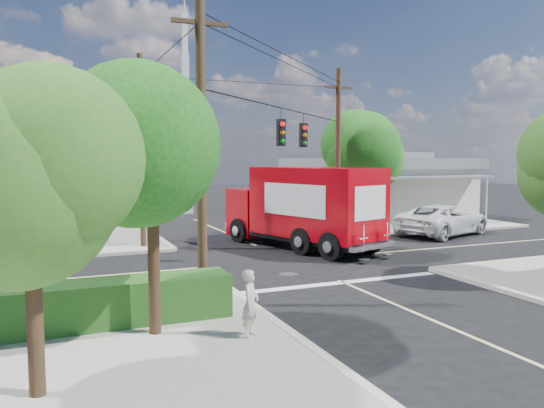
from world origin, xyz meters
TOP-DOWN VIEW (x-y plane):
  - ground at (0.00, 0.00)m, footprint 120.00×120.00m
  - sidewalk_ne at (10.88, 10.88)m, footprint 14.12×14.12m
  - sidewalk_nw at (-10.88, 10.88)m, footprint 14.12×14.12m
  - road_markings at (0.00, -1.47)m, footprint 32.00×32.00m
  - building_ne at (12.50, 11.97)m, footprint 11.80×10.20m
  - radio_tower at (0.50, 20.00)m, footprint 0.80×0.80m
  - tree_sw_front at (-6.99, -7.54)m, footprint 3.88×3.78m
  - tree_sw_back at (-9.49, -10.04)m, footprint 3.56×3.42m
  - tree_ne_front at (7.21, 6.76)m, footprint 4.21×4.14m
  - tree_ne_back at (9.81, 8.96)m, footprint 3.77×3.66m
  - palm_nw_front at (-7.50, 7.50)m, footprint 3.01×3.08m
  - palm_nw_back at (-9.50, 9.00)m, footprint 3.01×3.08m
  - utility_poles at (-1.58, 1.60)m, footprint 12.00×10.68m
  - picket_fence at (-7.80, -5.60)m, footprint 5.94×0.06m
  - hedge_sw at (-8.00, -6.40)m, footprint 6.20×1.20m
  - vending_boxes at (6.50, 6.20)m, footprint 1.90×0.50m
  - delivery_truck at (1.81, 2.51)m, footprint 5.15×9.21m
  - parked_car at (10.82, 3.32)m, footprint 6.76×4.72m
  - pedestrian at (-5.00, -8.59)m, footprint 0.65×0.68m

SIDE VIEW (x-z plane):
  - ground at x=0.00m, z-range 0.00..0.00m
  - road_markings at x=0.00m, z-range 0.00..0.01m
  - sidewalk_ne at x=10.88m, z-range 0.00..0.14m
  - sidewalk_nw at x=-10.88m, z-range 0.00..0.14m
  - picket_fence at x=-7.80m, z-range 0.18..1.18m
  - hedge_sw at x=-8.00m, z-range 0.14..1.24m
  - vending_boxes at x=6.50m, z-range 0.14..1.24m
  - parked_car at x=10.82m, z-range 0.00..1.71m
  - pedestrian at x=-5.00m, z-range 0.14..1.71m
  - delivery_truck at x=1.81m, z-range 0.03..3.86m
  - building_ne at x=12.50m, z-range 0.07..4.57m
  - tree_sw_back at x=-9.49m, z-range 1.19..6.60m
  - tree_ne_back at x=9.81m, z-range 1.27..7.10m
  - tree_sw_front at x=-6.99m, z-range 1.32..7.35m
  - palm_nw_back at x=-9.50m, z-range 2.08..7.27m
  - utility_poles at x=-1.58m, z-range 0.17..9.17m
  - tree_ne_front at x=7.21m, z-range 1.44..8.09m
  - palm_nw_front at x=-7.50m, z-range 2.25..7.84m
  - radio_tower at x=0.50m, z-range -2.86..14.14m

